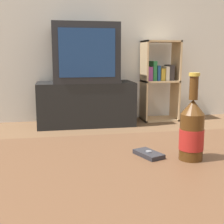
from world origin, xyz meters
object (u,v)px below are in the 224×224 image
Objects in this scene: tv_stand at (86,104)px; bookshelf at (159,78)px; cell_phone at (149,154)px; television at (85,53)px; beer_bottle at (192,131)px.

bookshelf reaches higher than tv_stand.
bookshelf is 2.89m from cell_phone.
tv_stand is 2.63m from cell_phone.
television reaches higher than tv_stand.
beer_bottle is (-0.87, -2.77, 0.05)m from bookshelf.
cell_phone is at bearing -91.58° from tv_stand.
cell_phone reaches higher than tv_stand.
cell_phone is (-0.12, 0.05, -0.08)m from beer_bottle.
tv_stand is 1.13× the size of bookshelf.
bookshelf is 3.64× the size of beer_bottle.
tv_stand is 9.61× the size of cell_phone.
beer_bottle is (0.05, -2.67, 0.32)m from tv_stand.
television is at bearing -90.00° from tv_stand.
television is at bearing 90.97° from beer_bottle.
television is (0.00, -0.00, 0.57)m from tv_stand.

